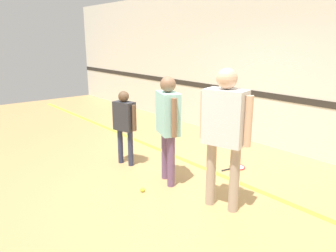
% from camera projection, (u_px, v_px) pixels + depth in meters
% --- Properties ---
extents(ground_plane, '(16.00, 16.00, 0.00)m').
position_uv_depth(ground_plane, '(172.00, 178.00, 5.11)').
color(ground_plane, tan).
extents(wall_back, '(16.00, 0.07, 3.20)m').
position_uv_depth(wall_back, '(274.00, 66.00, 6.26)').
color(wall_back, silver).
rests_on(wall_back, ground_plane).
extents(floor_stripe, '(14.40, 0.10, 0.01)m').
position_uv_depth(floor_stripe, '(203.00, 168.00, 5.53)').
color(floor_stripe, yellow).
rests_on(floor_stripe, ground_plane).
extents(person_instructor, '(0.57, 0.39, 1.60)m').
position_uv_depth(person_instructor, '(168.00, 119.00, 4.73)').
color(person_instructor, '#6B4C70').
rests_on(person_instructor, ground_plane).
extents(person_student_left, '(0.47, 0.29, 1.28)m').
position_uv_depth(person_student_left, '(124.00, 120.00, 5.49)').
color(person_student_left, '#2D334C').
rests_on(person_student_left, ground_plane).
extents(person_student_right, '(0.66, 0.40, 1.79)m').
position_uv_depth(person_student_right, '(225.00, 125.00, 3.96)').
color(person_student_right, tan).
rests_on(person_student_right, ground_plane).
extents(racket_spare_on_floor, '(0.31, 0.48, 0.03)m').
position_uv_depth(racket_spare_on_floor, '(236.00, 167.00, 5.52)').
color(racket_spare_on_floor, red).
rests_on(racket_spare_on_floor, ground_plane).
extents(tennis_ball_near_instructor, '(0.07, 0.07, 0.07)m').
position_uv_depth(tennis_ball_near_instructor, '(143.00, 190.00, 4.65)').
color(tennis_ball_near_instructor, '#CCE038').
rests_on(tennis_ball_near_instructor, ground_plane).
extents(tennis_ball_by_spare_racket, '(0.07, 0.07, 0.07)m').
position_uv_depth(tennis_ball_by_spare_racket, '(234.00, 164.00, 5.61)').
color(tennis_ball_by_spare_racket, '#CCE038').
rests_on(tennis_ball_by_spare_racket, ground_plane).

